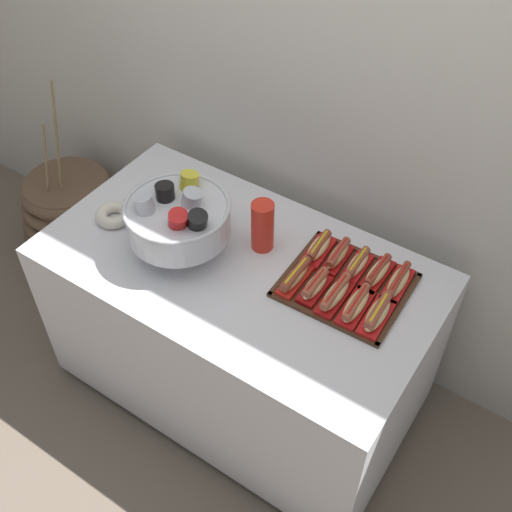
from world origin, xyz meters
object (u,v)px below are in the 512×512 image
Objects in this scene: hot_dog_0 at (295,277)px; punch_bowl at (178,218)px; serving_tray at (346,285)px; donut at (114,215)px; cup_stack at (263,226)px; floor_vase at (75,220)px; hot_dog_4 at (377,314)px; hot_dog_5 at (319,248)px; hot_dog_7 at (357,265)px; hot_dog_2 at (335,295)px; hot_dog_3 at (356,305)px; hot_dog_8 at (377,273)px; hot_dog_1 at (315,286)px; hot_dog_9 at (398,282)px; buffet_table at (240,327)px; hot_dog_6 at (338,256)px.

punch_bowl reaches higher than hot_dog_0.
serving_tray is 0.90m from donut.
floor_vase is at bearing 175.81° from cup_stack.
hot_dog_4 reaches higher than hot_dog_5.
punch_bowl reaches higher than hot_dog_7.
hot_dog_2 reaches higher than hot_dog_0.
hot_dog_5 reaches higher than donut.
hot_dog_3 is 0.67m from punch_bowl.
hot_dog_8 is (0.07, 0.00, 0.00)m from hot_dog_7.
floor_vase is 1.56m from hot_dog_1.
hot_dog_2 is 0.22m from hot_dog_9.
serving_tray is at bearing -1.07° from cup_stack.
buffet_table is 8.24× the size of hot_dog_5.
punch_bowl is (-0.73, -0.09, 0.11)m from hot_dog_4.
floor_vase is 7.58× the size of donut.
hot_dog_5 is 0.46× the size of punch_bowl.
punch_bowl reaches higher than donut.
hot_dog_0 is 0.93× the size of hot_dog_3.
hot_dog_0 is 0.17m from hot_dog_5.
hot_dog_3 is (1.59, -0.17, 0.57)m from floor_vase.
hot_dog_5 is at bearing 152.74° from serving_tray.
punch_bowl is at bearing -172.53° from hot_dog_3.
serving_tray is 0.12m from hot_dog_1.
hot_dog_9 is (0.15, 0.00, -0.00)m from hot_dog_7.
hot_dog_4 is 1.01× the size of hot_dog_8.
hot_dog_9 is at bearing 49.28° from hot_dog_2.
donut is (-1.03, -0.11, -0.01)m from hot_dog_4.
hot_dog_5 is 0.21m from cup_stack.
hot_dog_1 is at bearing -88.45° from hot_dog_6.
hot_dog_2 is at bearing 1.55° from hot_dog_1.
hot_dog_3 is 0.95× the size of cup_stack.
hot_dog_3 is 1.01× the size of hot_dog_4.
serving_tray is 2.39× the size of hot_dog_0.
hot_dog_2 reaches higher than hot_dog_6.
buffet_table is 7.55× the size of hot_dog_3.
floor_vase reaches higher than hot_dog_9.
punch_bowl reaches higher than cup_stack.
cup_stack reaches higher than hot_dog_8.
hot_dog_4 is 0.94× the size of cup_stack.
hot_dog_2 reaches higher than buffet_table.
cup_stack is (-0.34, 0.09, 0.06)m from hot_dog_2.
hot_dog_9 is at bearing 14.74° from donut.
hot_dog_2 is 1.10× the size of hot_dog_6.
hot_dog_8 is at bearing 49.28° from hot_dog_1.
hot_dog_7 is at bearing 91.55° from serving_tray.
serving_tray is 0.35m from cup_stack.
hot_dog_3 is at bearing -64.00° from hot_dog_7.
buffet_table is at bearing -9.98° from floor_vase.
cup_stack is at bearing 168.27° from hot_dog_3.
hot_dog_6 is 0.45× the size of punch_bowl.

